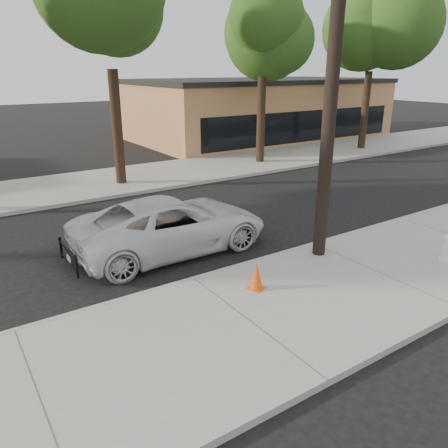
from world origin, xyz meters
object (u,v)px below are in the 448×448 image
(traffic_cone, at_px, (257,276))
(police_cruiser, at_px, (171,225))
(utility_pole, at_px, (332,78))
(fire_hydrant, at_px, (447,248))

(traffic_cone, bearing_deg, police_cruiser, 96.90)
(police_cruiser, relative_size, traffic_cone, 8.38)
(utility_pole, height_order, fire_hydrant, utility_pole)
(utility_pole, relative_size, fire_hydrant, 12.43)
(fire_hydrant, distance_m, traffic_cone, 5.32)
(utility_pole, distance_m, police_cruiser, 5.68)
(utility_pole, bearing_deg, police_cruiser, 138.37)
(utility_pole, distance_m, fire_hydrant, 5.32)
(utility_pole, relative_size, police_cruiser, 1.62)
(fire_hydrant, relative_size, traffic_cone, 1.09)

